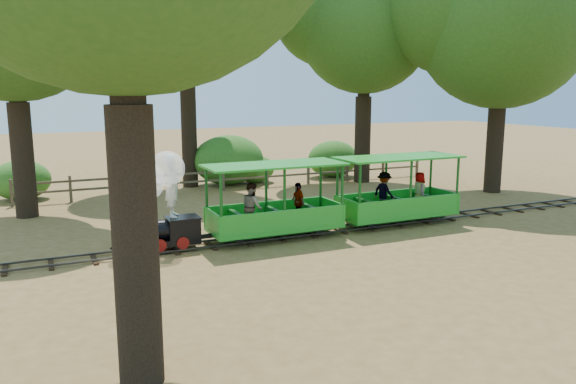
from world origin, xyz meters
name	(u,v)px	position (x,y,z in m)	size (l,w,h in m)	color
ground	(339,231)	(0.00, 0.00, 0.00)	(90.00, 90.00, 0.00)	#A07945
track	(339,229)	(0.00, 0.00, 0.07)	(22.00, 1.00, 0.10)	#3F3D3A
locomotive	(152,195)	(-5.48, 0.08, 1.53)	(2.32, 1.09, 2.67)	black
carriage_front	(273,210)	(-2.16, -0.06, 0.84)	(3.94, 1.61, 2.05)	green
carriage_rear	(397,197)	(2.12, 0.03, 0.84)	(3.94, 1.61, 2.05)	green
oak_ne	(364,18)	(5.47, 7.58, 7.27)	(7.52, 6.62, 9.99)	#2D2116
oak_e	(501,12)	(8.97, 3.09, 7.18)	(8.57, 7.54, 10.25)	#2D2116
fence	(245,175)	(0.00, 8.00, 0.58)	(18.10, 0.10, 1.00)	brown
shrub_west	(21,180)	(-8.68, 9.30, 0.76)	(2.20, 1.69, 1.52)	#2D6B1E
shrub_mid_w	(228,160)	(-0.31, 9.30, 1.10)	(3.18, 2.44, 2.20)	#2D6B1E
shrub_mid_e	(255,169)	(0.95, 9.30, 0.62)	(1.79, 1.38, 1.24)	#2D6B1E
shrub_east	(333,159)	(4.99, 9.30, 0.88)	(2.53, 1.95, 1.75)	#2D6B1E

